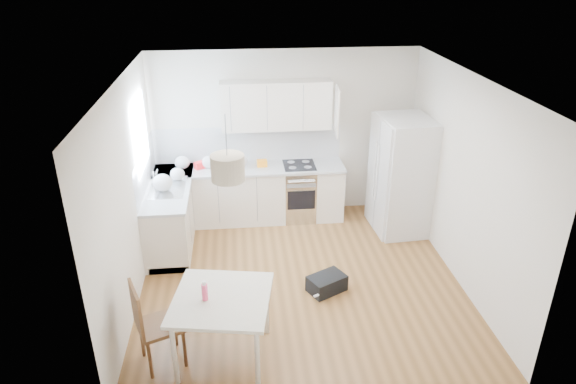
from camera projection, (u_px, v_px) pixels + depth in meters
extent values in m
plane|color=brown|center=(300.00, 279.00, 6.94)|extent=(4.20, 4.20, 0.00)
plane|color=white|center=(303.00, 80.00, 5.80)|extent=(4.20, 4.20, 0.00)
plane|color=beige|center=(285.00, 134.00, 8.26)|extent=(4.20, 0.00, 4.20)
plane|color=beige|center=(129.00, 196.00, 6.17)|extent=(0.00, 4.20, 4.20)
plane|color=beige|center=(464.00, 181.00, 6.56)|extent=(0.00, 4.20, 4.20)
cube|color=#BFE0F9|center=(140.00, 134.00, 7.04)|extent=(0.02, 1.00, 1.00)
cube|color=silver|center=(250.00, 195.00, 8.32)|extent=(3.00, 0.60, 0.88)
cube|color=silver|center=(171.00, 215.00, 7.67)|extent=(0.60, 1.80, 0.88)
cube|color=#B1B4B6|center=(249.00, 169.00, 8.12)|extent=(3.02, 0.64, 0.04)
cube|color=#B1B4B6|center=(168.00, 187.00, 7.47)|extent=(0.64, 1.82, 0.04)
cube|color=white|center=(248.00, 144.00, 8.26)|extent=(3.00, 0.01, 0.58)
cube|color=white|center=(145.00, 169.00, 7.31)|extent=(0.01, 1.80, 0.58)
cube|color=silver|center=(276.00, 105.00, 7.88)|extent=(1.70, 0.32, 0.75)
cube|color=beige|center=(221.00, 299.00, 5.29)|extent=(1.15, 1.15, 0.04)
cylinder|color=silver|center=(174.00, 355.00, 5.11)|extent=(0.05, 0.05, 0.74)
cylinder|color=silver|center=(257.00, 359.00, 5.06)|extent=(0.05, 0.05, 0.74)
cylinder|color=silver|center=(194.00, 303.00, 5.86)|extent=(0.05, 0.05, 0.74)
cylinder|color=silver|center=(267.00, 306.00, 5.81)|extent=(0.05, 0.05, 0.74)
cylinder|color=#F4446F|center=(205.00, 291.00, 5.21)|extent=(0.06, 0.06, 0.22)
cube|color=black|center=(327.00, 283.00, 6.66)|extent=(0.56, 0.49, 0.22)
cylinder|color=#C7B399|center=(228.00, 168.00, 4.80)|extent=(0.40, 0.40, 0.25)
ellipsoid|color=silver|center=(182.00, 163.00, 8.02)|extent=(0.23, 0.20, 0.21)
ellipsoid|color=silver|center=(209.00, 162.00, 8.05)|extent=(0.22, 0.19, 0.20)
ellipsoid|color=silver|center=(240.00, 161.00, 8.06)|extent=(0.25, 0.21, 0.22)
ellipsoid|color=silver|center=(177.00, 174.00, 7.62)|extent=(0.22, 0.18, 0.19)
ellipsoid|color=silver|center=(162.00, 183.00, 7.27)|extent=(0.28, 0.24, 0.25)
cube|color=orange|center=(262.00, 163.00, 8.13)|extent=(0.17, 0.11, 0.11)
cube|color=yellow|center=(222.00, 166.00, 8.01)|extent=(0.19, 0.15, 0.12)
cube|color=red|center=(200.00, 165.00, 8.05)|extent=(0.19, 0.18, 0.11)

